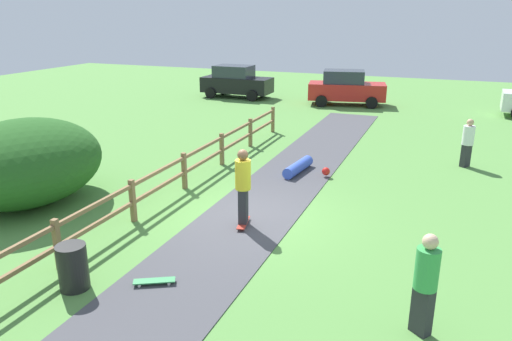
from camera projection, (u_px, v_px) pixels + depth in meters
The scene contains 12 objects.
ground_plane at pixel (249, 217), 12.57m from camera, with size 60.00×60.00×0.00m, color #568E42.
asphalt_path at pixel (249, 217), 12.56m from camera, with size 2.40×28.00×0.02m, color #47474C.
wooden_fence at pixel (160, 180), 13.27m from camera, with size 0.12×18.12×1.10m.
bush_large at pixel (25, 162), 13.24m from camera, with size 3.68×4.42×2.30m, color #23561E.
trash_bin at pixel (73, 267), 9.23m from camera, with size 0.56×0.56×0.90m, color black.
skater_riding at pixel (243, 184), 11.72m from camera, with size 0.45×0.82×1.94m.
skater_fallen at pixel (300, 167), 15.92m from camera, with size 1.36×1.71×0.36m.
skateboard_loose at pixel (154, 281), 9.44m from camera, with size 0.80×0.56×0.08m.
bystander_white at pixel (468, 141), 16.39m from camera, with size 0.53×0.53×1.65m.
bystander_green at pixel (426, 280), 7.77m from camera, with size 0.53×0.53×1.78m.
parked_car_black at pixel (236, 82), 29.65m from camera, with size 4.21×2.01×1.92m.
parked_car_red at pixel (346, 88), 27.28m from camera, with size 4.45×2.63×1.92m.
Camera 1 is at (4.45, -10.68, 5.05)m, focal length 34.36 mm.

